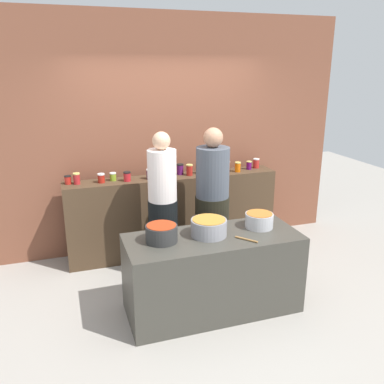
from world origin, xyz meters
The scene contains 26 objects.
ground centered at (0.00, 0.00, 0.00)m, with size 12.00×12.00×0.00m, color #9D978E.
storefront_wall centered at (0.00, 1.45, 1.50)m, with size 4.80×0.12×3.00m, color brown.
display_shelf centered at (0.00, 1.10, 0.52)m, with size 2.70×0.36×1.04m, color #463321.
prep_table centered at (0.00, -0.30, 0.40)m, with size 1.70×0.70×0.80m, color #3C3A33.
preserve_jar_0 centered at (-1.27, 1.15, 1.09)m, with size 0.08×0.08×0.10m.
preserve_jar_1 centered at (-1.17, 1.12, 1.10)m, with size 0.08×0.08×0.13m.
preserve_jar_2 centered at (-0.89, 1.09, 1.09)m, with size 0.09×0.09×0.11m.
preserve_jar_3 centered at (-0.74, 1.13, 1.08)m, with size 0.08×0.08×0.10m.
preserve_jar_4 centered at (-0.59, 1.06, 1.09)m, with size 0.09×0.09×0.12m.
preserve_jar_5 centered at (-0.30, 1.06, 1.10)m, with size 0.09×0.09×0.12m.
preserve_jar_6 centered at (-0.19, 1.07, 1.10)m, with size 0.07×0.07×0.12m.
preserve_jar_7 centered at (-0.02, 1.11, 1.09)m, with size 0.07×0.07×0.11m.
preserve_jar_8 centered at (0.11, 1.16, 1.10)m, with size 0.09×0.09×0.14m.
preserve_jar_9 centered at (0.21, 1.08, 1.11)m, with size 0.08×0.08×0.14m.
preserve_jar_10 centered at (0.37, 1.12, 1.09)m, with size 0.09×0.09×0.12m.
preserve_jar_11 centered at (0.61, 1.13, 1.08)m, with size 0.08×0.08×0.10m.
preserve_jar_12 centered at (0.76, 1.15, 1.10)m, with size 0.07×0.07×0.13m.
preserve_jar_13 centered at (0.86, 1.05, 1.10)m, with size 0.08×0.08×0.13m.
preserve_jar_14 centered at (1.06, 1.13, 1.09)m, with size 0.07×0.07×0.11m.
preserve_jar_15 centered at (1.19, 1.16, 1.10)m, with size 0.09×0.09×0.13m.
cooking_pot_left centered at (-0.50, -0.26, 0.88)m, with size 0.30×0.30×0.16m.
cooking_pot_center centered at (-0.03, -0.27, 0.88)m, with size 0.35×0.35×0.17m.
cooking_pot_right centered at (0.52, -0.23, 0.87)m, with size 0.28×0.28×0.15m.
wooden_spoon centered at (0.26, -0.49, 0.81)m, with size 0.02×0.02×0.23m, color #9E703D.
cook_with_tongs centered at (-0.29, 0.53, 0.77)m, with size 0.33×0.33×1.70m.
cook_in_cap centered at (0.29, 0.47, 0.78)m, with size 0.39×0.39×1.72m.
Camera 1 is at (-1.33, -3.67, 2.38)m, focal length 38.19 mm.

